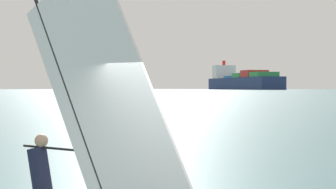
# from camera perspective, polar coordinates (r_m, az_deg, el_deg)

# --- Properties ---
(windsurfer) EXTENTS (4.10, 2.89, 4.53)m
(windsurfer) POSITION_cam_1_polar(r_m,az_deg,el_deg) (10.47, -8.13, -4.07)
(windsurfer) COLOR orange
(windsurfer) RESTS_ON ground_plane
(cargo_ship) EXTENTS (89.97, 190.70, 36.77)m
(cargo_ship) POSITION_cam_1_polar(r_m,az_deg,el_deg) (790.17, 6.36, 1.12)
(cargo_ship) COLOR navy
(cargo_ship) RESTS_ON ground_plane
(small_sailboat) EXTENTS (4.07, 8.36, 10.53)m
(small_sailboat) POSITION_cam_1_polar(r_m,az_deg,el_deg) (168.31, -8.55, 0.13)
(small_sailboat) COLOR white
(small_sailboat) RESTS_ON ground_plane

